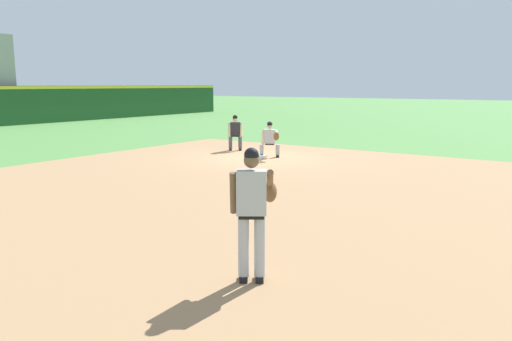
{
  "coord_description": "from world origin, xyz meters",
  "views": [
    {
      "loc": [
        -15.14,
        -10.18,
        2.68
      ],
      "look_at": [
        -6.86,
        -4.52,
        0.95
      ],
      "focal_mm": 35.0,
      "sensor_mm": 36.0,
      "label": 1
    }
  ],
  "objects": [
    {
      "name": "first_base_bag",
      "position": [
        0.0,
        0.0,
        0.04
      ],
      "size": [
        0.38,
        0.38,
        0.09
      ],
      "primitive_type": "cube",
      "color": "white",
      "rests_on": "ground"
    },
    {
      "name": "first_baseman",
      "position": [
        0.33,
        -0.24,
        0.73
      ],
      "size": [
        0.81,
        1.04,
        1.34
      ],
      "color": "black",
      "rests_on": "ground"
    },
    {
      "name": "baseball",
      "position": [
        -5.51,
        -3.49,
        0.04
      ],
      "size": [
        0.07,
        0.07,
        0.07
      ],
      "primitive_type": "sphere",
      "color": "white",
      "rests_on": "ground"
    },
    {
      "name": "pitcher",
      "position": [
        -9.76,
        -6.45,
        1.06
      ],
      "size": [
        0.84,
        0.57,
        1.86
      ],
      "color": "black",
      "rests_on": "ground"
    },
    {
      "name": "ground_plane",
      "position": [
        0.0,
        0.0,
        0.0
      ],
      "size": [
        160.0,
        160.0,
        0.0
      ],
      "primitive_type": "plane",
      "color": "#518942"
    },
    {
      "name": "infield_dirt_patch",
      "position": [
        -4.9,
        -3.23,
        0.0
      ],
      "size": [
        18.0,
        18.0,
        0.01
      ],
      "primitive_type": "cube",
      "color": "#A87F56",
      "rests_on": "ground"
    },
    {
      "name": "umpire",
      "position": [
        1.22,
        2.04,
        0.79
      ],
      "size": [
        0.65,
        0.68,
        1.46
      ],
      "color": "black",
      "rests_on": "ground"
    }
  ]
}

